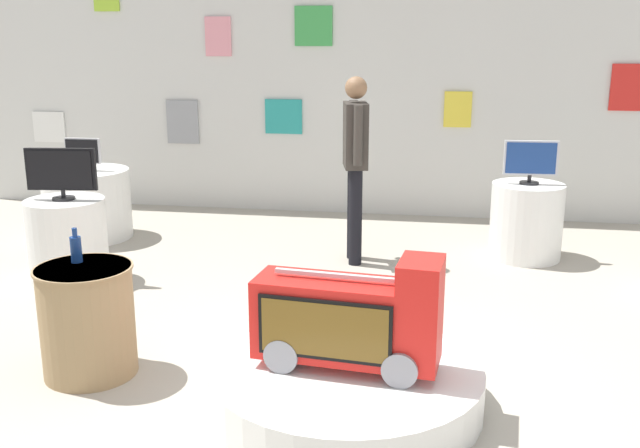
{
  "coord_description": "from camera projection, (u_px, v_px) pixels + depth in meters",
  "views": [
    {
      "loc": [
        0.57,
        -4.01,
        2.07
      ],
      "look_at": [
        -0.19,
        0.53,
        0.86
      ],
      "focal_mm": 40.69,
      "sensor_mm": 36.0,
      "label": 1
    }
  ],
  "objects": [
    {
      "name": "tv_on_left_rear",
      "position": [
        61.0,
        171.0,
        6.05
      ],
      "size": [
        0.59,
        0.19,
        0.44
      ],
      "color": "black",
      "rests_on": "display_pedestal_left_rear"
    },
    {
      "name": "side_table_round",
      "position": [
        87.0,
        320.0,
        4.48
      ],
      "size": [
        0.6,
        0.6,
        0.7
      ],
      "color": "#9E7F56",
      "rests_on": "ground"
    },
    {
      "name": "display_pedestal_far_right",
      "position": [
        87.0,
        204.0,
        7.54
      ],
      "size": [
        0.89,
        0.89,
        0.72
      ],
      "primitive_type": "cylinder",
      "color": "white",
      "rests_on": "ground"
    },
    {
      "name": "display_pedestal_right_rear",
      "position": [
        526.0,
        221.0,
        6.85
      ],
      "size": [
        0.67,
        0.67,
        0.72
      ],
      "primitive_type": "cylinder",
      "color": "white",
      "rests_on": "ground"
    },
    {
      "name": "shopper_browsing_near_truck",
      "position": [
        355.0,
        155.0,
        6.58
      ],
      "size": [
        0.28,
        0.55,
        1.71
      ],
      "color": "black",
      "rests_on": "ground"
    },
    {
      "name": "tv_on_right_rear",
      "position": [
        531.0,
        160.0,
        6.7
      ],
      "size": [
        0.49,
        0.18,
        0.41
      ],
      "color": "black",
      "rests_on": "display_pedestal_right_rear"
    },
    {
      "name": "tv_on_far_right",
      "position": [
        83.0,
        153.0,
        7.4
      ],
      "size": [
        0.37,
        0.16,
        0.33
      ],
      "color": "black",
      "rests_on": "display_pedestal_far_right"
    },
    {
      "name": "display_pedestal_left_rear",
      "position": [
        68.0,
        240.0,
        6.21
      ],
      "size": [
        0.67,
        0.67,
        0.72
      ],
      "primitive_type": "cylinder",
      "color": "white",
      "rests_on": "ground"
    },
    {
      "name": "novelty_firetruck_tv",
      "position": [
        350.0,
        322.0,
        4.04
      ],
      "size": [
        1.07,
        0.47,
        0.67
      ],
      "color": "gray",
      "rests_on": "main_display_pedestal"
    },
    {
      "name": "bottle_on_side_table",
      "position": [
        76.0,
        248.0,
        4.47
      ],
      "size": [
        0.07,
        0.07,
        0.22
      ],
      "color": "navy",
      "rests_on": "side_table_round"
    },
    {
      "name": "ground_plane",
      "position": [
        336.0,
        383.0,
        4.44
      ],
      "size": [
        30.0,
        30.0,
        0.0
      ],
      "primitive_type": "plane",
      "color": "#A8A091"
    },
    {
      "name": "main_display_pedestal",
      "position": [
        346.0,
        385.0,
        4.16
      ],
      "size": [
        1.56,
        1.56,
        0.24
      ],
      "primitive_type": "cylinder",
      "color": "white",
      "rests_on": "ground"
    },
    {
      "name": "back_wall_display",
      "position": [
        391.0,
        80.0,
        8.25
      ],
      "size": [
        10.22,
        0.13,
        3.14
      ],
      "color": "silver",
      "rests_on": "ground"
    }
  ]
}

